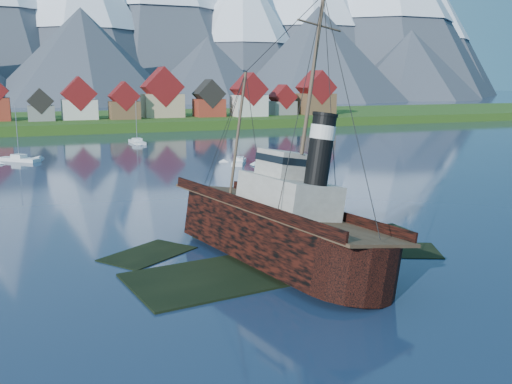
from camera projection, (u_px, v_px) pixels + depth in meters
name	position (u px, v px, depth m)	size (l,w,h in m)	color
ground	(265.00, 262.00, 49.35)	(1400.00, 1400.00, 0.00)	#172741
shoal	(274.00, 257.00, 52.03)	(31.71, 21.24, 1.14)	black
shore_bank	(82.00, 125.00, 204.27)	(600.00, 80.00, 3.20)	#264614
seawall	(94.00, 134.00, 169.64)	(600.00, 2.50, 2.00)	#3F3D38
tugboat_wreck	(263.00, 223.00, 50.86)	(6.97, 30.01, 23.78)	black
sailboat_c	(19.00, 160.00, 111.30)	(7.91, 7.67, 11.37)	silver
sailboat_d	(239.00, 162.00, 108.00)	(5.26, 7.99, 10.82)	silver
sailboat_e	(137.00, 143.00, 143.05)	(2.84, 9.67, 11.10)	silver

